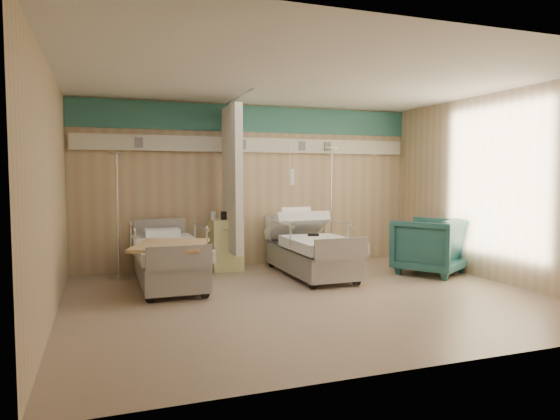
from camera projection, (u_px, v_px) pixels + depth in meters
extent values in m
cube|color=#88725D|center=(308.00, 297.00, 6.45)|extent=(6.00, 5.00, 0.00)
cube|color=tan|center=(252.00, 186.00, 8.70)|extent=(6.00, 0.04, 2.80)
cube|color=tan|center=(429.00, 198.00, 4.00)|extent=(6.00, 0.04, 2.80)
cube|color=tan|center=(50.00, 192.00, 5.34)|extent=(0.04, 5.00, 2.80)
cube|color=tan|center=(495.00, 187.00, 7.36)|extent=(0.04, 5.00, 2.80)
cube|color=silver|center=(308.00, 78.00, 6.25)|extent=(6.00, 5.00, 0.04)
cube|color=#2E6C63|center=(252.00, 119.00, 8.60)|extent=(6.00, 0.04, 0.45)
cube|color=beige|center=(253.00, 145.00, 8.60)|extent=(5.88, 0.08, 0.25)
cylinder|color=silver|center=(237.00, 98.00, 7.59)|extent=(0.03, 1.80, 0.03)
cube|color=beige|center=(232.00, 180.00, 8.01)|extent=(0.12, 0.90, 2.35)
cube|color=#EAE792|center=(226.00, 245.00, 8.30)|extent=(0.50, 0.48, 0.85)
imported|color=#1F4F4D|center=(430.00, 246.00, 7.98)|extent=(1.34, 1.35, 0.90)
cube|color=silver|center=(430.00, 216.00, 7.94)|extent=(0.81, 0.79, 0.07)
cylinder|color=silver|center=(331.00, 261.00, 9.07)|extent=(0.37, 0.37, 0.03)
cylinder|color=silver|center=(331.00, 205.00, 9.00)|extent=(0.03, 0.03, 2.07)
cylinder|color=silver|center=(332.00, 148.00, 8.92)|extent=(0.25, 0.03, 0.03)
cylinder|color=silver|center=(119.00, 278.00, 7.60)|extent=(0.34, 0.34, 0.03)
cylinder|color=silver|center=(118.00, 216.00, 7.54)|extent=(0.03, 0.03, 1.91)
cylinder|color=silver|center=(116.00, 153.00, 7.47)|extent=(0.23, 0.03, 0.03)
cube|color=black|center=(313.00, 235.00, 7.78)|extent=(0.18, 0.11, 0.04)
cube|color=tan|center=(171.00, 245.00, 6.64)|extent=(1.21, 1.36, 0.04)
cube|color=black|center=(228.00, 215.00, 8.23)|extent=(0.27, 0.20, 0.13)
cylinder|color=white|center=(213.00, 215.00, 8.27)|extent=(0.10, 0.10, 0.13)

